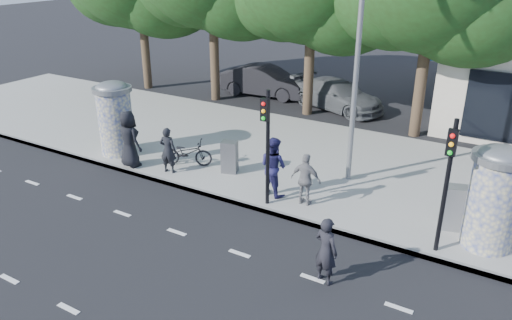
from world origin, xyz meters
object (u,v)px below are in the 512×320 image
Objects in this scene: ped_b at (168,150)px; ped_e at (306,180)px; car_mid at (265,81)px; man_road at (326,251)px; cabinet_left at (230,157)px; ad_column_left at (115,116)px; street_lamp at (359,33)px; bicycle at (187,153)px; traffic_pole_near at (267,137)px; ad_column_right at (494,196)px; ped_a at (129,139)px; cabinet_right at (455,208)px; car_right at (337,95)px; traffic_pole_far at (448,174)px; ped_c at (273,166)px.

ped_b is 4.88m from ped_e.
man_road is at bearing -148.77° from car_mid.
ped_e is 3.23m from cabinet_left.
ad_column_left is 4.56m from cabinet_left.
ad_column_left is 0.33× the size of street_lamp.
bicycle is at bearing -6.82° from ped_e.
traffic_pole_near is 0.73× the size of car_mid.
ad_column_right is 1.36× the size of ped_a.
ad_column_left reaches higher than ped_b.
cabinet_left is at bearing 163.49° from cabinet_right.
ped_e is at bearing -163.35° from ped_a.
car_right is (4.57, 9.59, -0.85)m from ad_column_left.
street_lamp is 5.57m from cabinet_right.
ad_column_left reaches higher than car_mid.
traffic_pole_far is 1.88× the size of ped_c.
cabinet_left is at bearing -14.36° from ped_e.
traffic_pole_far is 8.81m from ped_b.
ad_column_right is 1.70× the size of ped_e.
ped_b is 1.27× the size of cabinet_right.
man_road is 7.43m from bicycle.
street_lamp is 6.53× the size of cabinet_right.
ped_e is at bearing -100.86° from street_lamp.
ped_c is at bearing -161.19° from ped_a.
traffic_pole_near is 4.80m from traffic_pole_far.
ad_column_left is 11.44m from traffic_pole_far.
traffic_pole_far reaches higher than bicycle.
ped_c reaches higher than car_right.
bicycle is at bearing -169.61° from car_mid.
ad_column_right is at bearing -163.76° from ped_a.
ped_a is at bearing -2.42° from ped_b.
bicycle is at bearing -135.55° from ped_a.
traffic_pole_far is 1.74× the size of ped_a.
traffic_pole_near is (6.60, -0.71, 0.69)m from ad_column_left.
ad_column_left is at bearing -1.38° from man_road.
ad_column_left reaches higher than car_right.
street_lamp reaches higher than ad_column_right.
traffic_pole_near is 3.95m from man_road.
ad_column_left is at bearing 176.45° from traffic_pole_far.
traffic_pole_near is 1.74× the size of ped_a.
ped_e reaches higher than car_right.
ad_column_right is 11.19m from ped_a.
bicycle is (1.61, 1.03, -0.52)m from ped_a.
ad_column_right is 0.56× the size of car_right.
ad_column_left and ad_column_right have the same top height.
ad_column_right reaches higher than bicycle.
traffic_pole_far is at bearing -113.32° from man_road.
ped_c is at bearing 172.10° from traffic_pole_far.
car_right is at bearing -73.53° from ped_e.
ad_column_left reaches higher than man_road.
street_lamp is at bearing -167.69° from ped_b.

